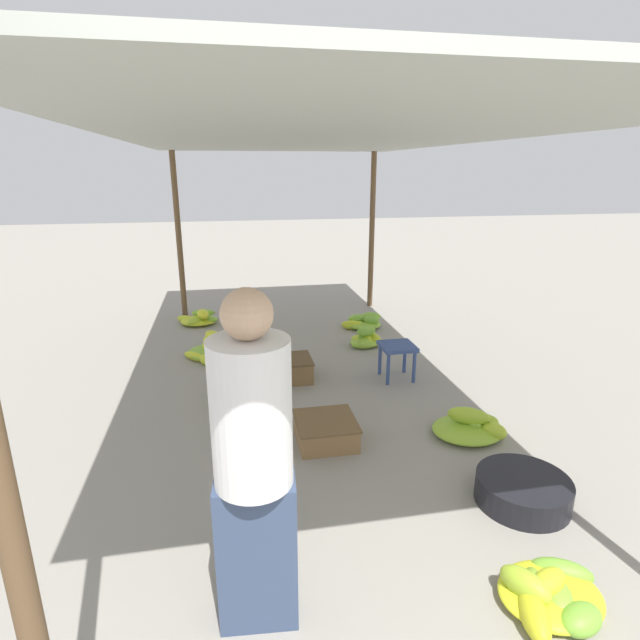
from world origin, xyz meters
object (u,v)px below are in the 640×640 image
banana_pile_right_0 (363,322)px  banana_pile_left_1 (213,349)px  crate_near (326,431)px  banana_pile_right_3 (366,340)px  banana_pile_left_2 (200,319)px  vendor_foreground (253,463)px  basin_black (523,490)px  banana_pile_right_2 (549,594)px  stool (397,351)px  crate_mid (291,369)px  banana_pile_left_0 (236,393)px  banana_pile_right_1 (472,427)px

banana_pile_right_0 → banana_pile_left_1: bearing=-160.0°
banana_pile_right_0 → crate_near: bearing=-111.1°
banana_pile_right_0 → banana_pile_right_3: size_ratio=1.35×
banana_pile_left_2 → banana_pile_left_1: bearing=-81.5°
banana_pile_left_1 → vendor_foreground: bearing=-85.7°
basin_black → banana_pile_right_2: 0.82m
basin_black → banana_pile_left_2: banana_pile_left_2 is taller
stool → banana_pile_right_2: 2.82m
stool → banana_pile_left_2: stool is taller
stool → crate_mid: 1.10m
banana_pile_left_0 → crate_mid: crate_mid is taller
vendor_foreground → basin_black: (1.73, 0.54, -0.76)m
vendor_foreground → banana_pile_left_2: size_ratio=2.65×
vendor_foreground → banana_pile_left_1: vendor_foreground is taller
basin_black → banana_pile_right_1: bearing=84.6°
stool → basin_black: bearing=-86.1°
banana_pile_left_2 → crate_near: (1.09, -3.38, 0.02)m
banana_pile_right_0 → crate_mid: size_ratio=1.43×
banana_pile_right_2 → banana_pile_right_3: banana_pile_right_3 is taller
banana_pile_right_2 → crate_near: crate_near is taller
banana_pile_left_1 → banana_pile_right_3: 1.83m
vendor_foreground → banana_pile_left_1: size_ratio=2.42×
banana_pile_left_2 → vendor_foreground: bearing=-84.6°
banana_pile_left_2 → banana_pile_right_1: bearing=-57.0°
vendor_foreground → banana_pile_left_2: vendor_foreground is taller
basin_black → banana_pile_right_0: banana_pile_right_0 is taller
crate_mid → banana_pile_right_3: bearing=38.5°
banana_pile_left_2 → basin_black: bearing=-63.2°
vendor_foreground → banana_pile_left_0: 2.52m
banana_pile_left_0 → crate_mid: 0.69m
banana_pile_right_3 → vendor_foreground: bearing=-113.3°
banana_pile_right_2 → stool: bearing=86.2°
banana_pile_right_2 → crate_near: 1.88m
banana_pile_right_1 → crate_mid: size_ratio=1.41×
banana_pile_right_1 → crate_near: (-1.18, 0.12, 0.02)m
crate_mid → banana_pile_right_0: bearing=52.2°
banana_pile_left_2 → banana_pile_right_1: size_ratio=1.04×
basin_black → banana_pile_left_1: (-2.00, 3.05, -0.01)m
crate_mid → vendor_foreground: bearing=-100.7°
stool → crate_mid: size_ratio=0.88×
vendor_foreground → crate_mid: vendor_foreground is taller
basin_black → banana_pile_left_0: (-1.77, 1.85, -0.02)m
banana_pile_right_2 → crate_mid: (-0.88, 2.99, 0.05)m
banana_pile_left_2 → banana_pile_right_2: 5.43m
stool → banana_pile_left_0: stool is taller
stool → banana_pile_left_1: 2.12m
banana_pile_left_0 → banana_pile_right_2: (1.45, -2.60, -0.00)m
banana_pile_left_0 → banana_pile_left_2: (-0.42, 2.49, 0.01)m
banana_pile_left_0 → banana_pile_right_1: (1.85, -1.00, 0.00)m
stool → banana_pile_right_2: (-0.18, -2.81, -0.23)m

